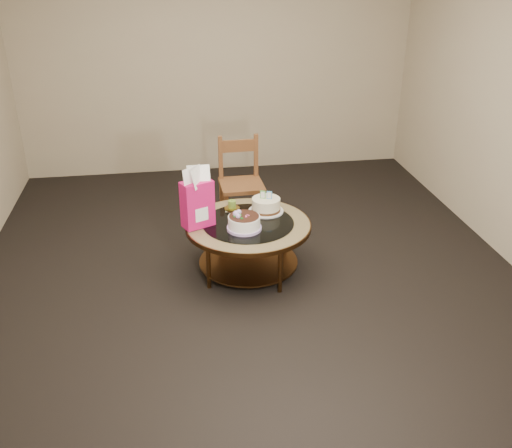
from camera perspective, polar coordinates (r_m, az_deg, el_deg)
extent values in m
plane|color=black|center=(4.82, -0.76, -4.75)|extent=(5.00, 5.00, 0.00)
cube|color=tan|center=(6.72, -3.99, 16.05)|extent=(4.50, 0.02, 2.60)
cube|color=tan|center=(2.06, 9.12, -9.00)|extent=(4.50, 0.02, 2.60)
cylinder|color=#513117|center=(4.94, 2.88, -1.15)|extent=(0.04, 0.04, 0.42)
cylinder|color=#513117|center=(5.00, -3.61, -0.83)|extent=(0.04, 0.04, 0.42)
cylinder|color=#513117|center=(4.51, -4.78, -4.08)|extent=(0.04, 0.04, 0.42)
cylinder|color=#513117|center=(4.45, 2.43, -4.49)|extent=(0.04, 0.04, 0.42)
cylinder|color=#513117|center=(4.77, -0.76, -3.72)|extent=(0.82, 0.82, 0.02)
cylinder|color=#513117|center=(4.61, -0.79, -0.14)|extent=(1.02, 1.02, 0.04)
cylinder|color=#927C50|center=(4.60, -0.79, 0.02)|extent=(1.00, 1.00, 0.01)
cylinder|color=black|center=(4.60, -0.79, 0.11)|extent=(0.74, 0.74, 0.01)
cylinder|color=#B89ADA|center=(4.49, -1.19, -0.40)|extent=(0.27, 0.27, 0.02)
cylinder|color=white|center=(4.47, -1.19, 0.12)|extent=(0.25, 0.25, 0.11)
cylinder|color=black|center=(4.44, -1.20, 0.80)|extent=(0.24, 0.24, 0.01)
sphere|color=#B89ADA|center=(4.43, -2.02, 1.03)|extent=(0.05, 0.05, 0.05)
sphere|color=#B89ADA|center=(4.47, -1.73, 1.21)|extent=(0.04, 0.04, 0.04)
sphere|color=#B89ADA|center=(4.40, -1.80, 0.79)|extent=(0.04, 0.04, 0.04)
cone|color=#207A29|center=(4.44, -1.55, 0.91)|extent=(0.04, 0.04, 0.02)
cone|color=#207A29|center=(4.42, -2.18, 0.73)|extent=(0.03, 0.03, 0.02)
cone|color=#207A29|center=(4.49, -1.67, 1.19)|extent=(0.03, 0.03, 0.02)
cone|color=#207A29|center=(4.40, -1.42, 0.62)|extent=(0.03, 0.03, 0.02)
cylinder|color=silver|center=(4.78, 1.01, 1.32)|extent=(0.29, 0.29, 0.01)
cylinder|color=#402412|center=(4.78, 1.01, 1.49)|extent=(0.24, 0.24, 0.02)
cylinder|color=beige|center=(4.76, 1.01, 2.08)|extent=(0.24, 0.24, 0.09)
cube|color=#50A345|center=(4.73, 0.69, 2.96)|extent=(0.04, 0.03, 0.07)
cube|color=silver|center=(4.73, 0.69, 2.96)|extent=(0.04, 0.02, 0.05)
cube|color=#4195DD|center=(4.72, 1.35, 2.91)|extent=(0.04, 0.03, 0.07)
cube|color=silver|center=(4.72, 1.35, 2.91)|extent=(0.04, 0.02, 0.05)
cube|color=#E21568|center=(4.49, -5.88, 2.01)|extent=(0.28, 0.22, 0.38)
cube|color=white|center=(4.52, -5.84, 1.24)|extent=(0.16, 0.17, 0.11)
cube|color=#DABC59|center=(4.82, -2.40, 1.45)|extent=(0.13, 0.13, 0.01)
cylinder|color=gold|center=(4.81, -2.40, 1.57)|extent=(0.13, 0.13, 0.01)
cylinder|color=olive|center=(4.80, -2.41, 1.99)|extent=(0.06, 0.06, 0.06)
cylinder|color=black|center=(4.78, -2.42, 2.40)|extent=(0.00, 0.00, 0.01)
cube|color=brown|center=(5.40, -1.46, 3.89)|extent=(0.41, 0.41, 0.04)
cube|color=brown|center=(5.31, -2.96, 0.93)|extent=(0.04, 0.04, 0.43)
cube|color=brown|center=(5.36, 0.68, 1.22)|extent=(0.04, 0.04, 0.43)
cube|color=brown|center=(5.62, -3.44, 2.39)|extent=(0.04, 0.04, 0.43)
cube|color=brown|center=(5.66, 0.00, 2.66)|extent=(0.04, 0.04, 0.43)
cube|color=brown|center=(5.46, -3.57, 6.56)|extent=(0.04, 0.04, 0.44)
cube|color=brown|center=(5.51, 0.00, 6.80)|extent=(0.04, 0.04, 0.44)
cube|color=brown|center=(5.44, -1.79, 7.82)|extent=(0.34, 0.04, 0.11)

